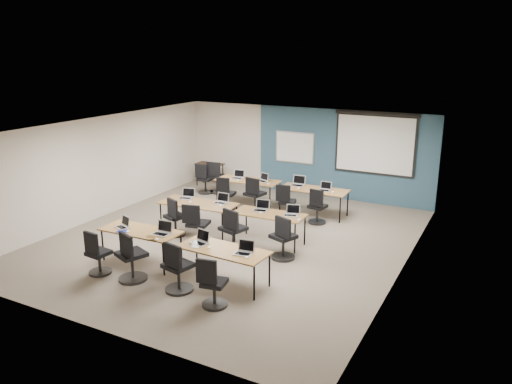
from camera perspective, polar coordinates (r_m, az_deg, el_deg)
The scene contains 58 objects.
floor at distance 12.07m, azimuth -2.78°, elevation -5.36°, with size 8.00×9.00×0.02m, color #6B6354.
ceiling at distance 11.37m, azimuth -2.97°, elevation 7.41°, with size 8.00×9.00×0.02m, color white.
wall_back at distance 15.59m, azimuth 5.55°, elevation 4.67°, with size 8.00×0.04×2.70m, color beige.
wall_front at distance 8.30m, azimuth -18.91°, elevation -6.43°, with size 8.00×0.04×2.70m, color beige.
wall_left at distance 14.05m, azimuth -17.10°, elevation 2.78°, with size 0.04×9.00×2.70m, color beige.
wall_right at distance 10.29m, azimuth 16.73°, elevation -1.90°, with size 0.04×9.00×2.70m, color beige.
blue_accent_panel at distance 15.14m, azimuth 9.90°, elevation 4.17°, with size 5.50×0.04×2.70m, color #3D5977.
whiteboard at distance 15.61m, azimuth 4.44°, elevation 5.09°, with size 1.28×0.03×0.98m.
projector_screen at distance 14.73m, azimuth 13.45°, elevation 5.76°, with size 2.40×0.10×1.82m.
training_table_front_left at distance 10.82m, azimuth -13.04°, elevation -4.49°, with size 1.74×0.73×0.73m.
training_table_front_right at distance 9.60m, azimuth -3.77°, elevation -6.76°, with size 1.79×0.74×0.73m.
training_table_mid_left at distance 12.45m, azimuth -6.65°, elevation -1.42°, with size 1.93×0.81×0.73m.
training_table_mid_right at distance 11.58m, azimuth 1.54°, elevation -2.71°, with size 1.67×0.69×0.73m.
training_table_back_left at distance 14.52m, azimuth -0.91°, elevation 1.21°, with size 1.87×0.78×0.73m.
training_table_back_right at distance 13.67m, azimuth 6.63°, elevation 0.16°, with size 1.86×0.77×0.73m.
laptop_0 at distance 11.04m, azimuth -14.94°, elevation -3.63°, with size 0.30×0.26×0.23m.
mouse_0 at distance 10.75m, azimuth -14.43°, elevation -4.38°, with size 0.06×0.10×0.03m, color white.
task_chair_0 at distance 10.58m, azimuth -17.70°, elevation -7.04°, with size 0.46×0.46×0.95m.
laptop_1 at distance 10.47m, azimuth -10.66°, elevation -4.40°, with size 0.35×0.30×0.26m.
mouse_1 at distance 10.19m, azimuth -11.32°, elevation -5.32°, with size 0.07×0.10×0.04m, color white.
task_chair_1 at distance 10.10m, azimuth -14.11°, elevation -7.59°, with size 0.60×0.57×1.05m.
laptop_2 at distance 9.87m, azimuth -6.35°, elevation -5.48°, with size 0.33×0.28×0.25m.
mouse_2 at distance 9.64m, azimuth -5.38°, elevation -6.33°, with size 0.06×0.09×0.03m, color white.
task_chair_2 at distance 9.50m, azimuth -9.00°, elevation -8.92°, with size 0.54×0.54×1.01m.
laptop_3 at distance 9.33m, azimuth -1.35°, elevation -6.70°, with size 0.32×0.28×0.25m.
mouse_3 at distance 9.17m, azimuth -1.06°, elevation -7.45°, with size 0.06×0.10×0.04m, color white.
task_chair_3 at distance 8.92m, azimuth -5.03°, elevation -10.74°, with size 0.46×0.46×0.95m.
laptop_4 at distance 12.84m, azimuth -7.92°, elevation -0.44°, with size 0.33×0.28×0.25m.
mouse_4 at distance 12.51m, azimuth -7.51°, elevation -1.11°, with size 0.06×0.10×0.04m, color white.
task_chair_4 at distance 12.28m, azimuth -9.28°, elevation -3.19°, with size 0.52×0.49×0.97m.
laptop_5 at distance 12.35m, azimuth -3.99°, elevation -0.99°, with size 0.32×0.27×0.24m.
mouse_5 at distance 12.16m, azimuth -4.06°, elevation -1.51°, with size 0.06×0.10×0.03m, color white.
task_chair_5 at distance 11.64m, azimuth -6.80°, elevation -4.09°, with size 0.53×0.53×1.01m.
laptop_6 at distance 11.76m, azimuth 0.61°, elevation -1.83°, with size 0.33×0.28×0.25m.
mouse_6 at distance 11.58m, azimuth 0.53°, elevation -2.38°, with size 0.05×0.09×0.03m, color white.
task_chair_6 at distance 11.17m, azimuth -2.68°, elevation -4.79°, with size 0.58×0.56×1.04m.
laptop_7 at distance 11.44m, azimuth 4.11°, elevation -2.39°, with size 0.32×0.27×0.24m.
mouse_7 at distance 11.15m, azimuth 4.94°, elevation -3.18°, with size 0.06×0.10×0.04m, color white.
task_chair_7 at distance 10.80m, azimuth 3.12°, elevation -5.63°, with size 0.55×0.53×1.01m.
laptop_8 at distance 14.70m, azimuth -2.09°, elevation 1.81°, with size 0.32×0.28×0.25m.
mouse_8 at distance 14.42m, azimuth -2.09°, elevation 1.33°, with size 0.06×0.10×0.04m, color white.
task_chair_8 at distance 14.16m, azimuth -3.42°, elevation -0.45°, with size 0.46×0.46×0.95m.
laptop_9 at distance 14.36m, azimuth 0.81°, elevation 1.46°, with size 0.30×0.25×0.23m.
mouse_9 at distance 14.06m, azimuth 1.42°, elevation 0.95°, with size 0.06×0.10×0.03m, color white.
task_chair_9 at distance 13.85m, azimuth -0.20°, elevation -0.65°, with size 0.55×0.55×1.03m.
laptop_10 at distance 13.97m, azimuth 4.81°, elevation 1.03°, with size 0.36×0.31×0.27m.
mouse_10 at distance 13.67m, azimuth 4.90°, elevation 0.45°, with size 0.06×0.10×0.04m, color white.
task_chair_10 at distance 13.36m, azimuth 3.46°, elevation -1.44°, with size 0.48×0.48×0.96m.
laptop_11 at distance 13.55m, azimuth 7.88°, elevation 0.42°, with size 0.31×0.26×0.23m.
mouse_11 at distance 13.41m, azimuth 8.76°, elevation 0.01°, with size 0.06×0.10×0.04m, color white.
task_chair_11 at distance 13.06m, azimuth 6.99°, elevation -1.96°, with size 0.47×0.47×0.96m.
blue_mousepad at distance 10.81m, azimuth -15.03°, elevation -4.36°, with size 0.23×0.19×0.01m, color navy.
snack_bowl at distance 10.21m, azimuth -12.01°, elevation -5.20°, with size 0.27×0.27×0.07m, color olive.
snack_plate at distance 9.75m, azimuth -6.92°, elevation -6.15°, with size 0.19×0.19×0.01m, color white.
coffee_cup at distance 9.75m, azimuth -7.36°, elevation -5.90°, with size 0.08×0.08×0.07m, color white.
utility_table at distance 16.63m, azimuth -5.32°, elevation 2.94°, with size 0.91×0.50×0.75m.
spare_chair_a at distance 15.79m, azimuth -4.46°, elevation 1.39°, with size 0.55×0.55×1.02m.
spare_chair_b at distance 15.77m, azimuth -5.94°, elevation 1.23°, with size 0.48×0.48×0.96m.
Camera 1 is at (5.73, -9.68, 4.39)m, focal length 35.00 mm.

